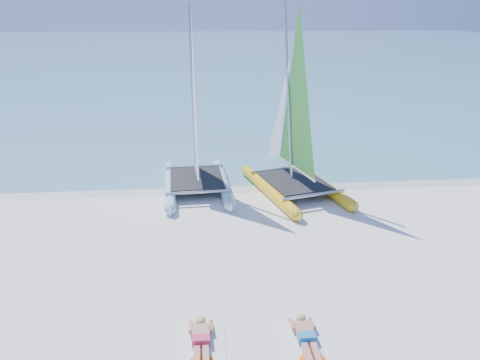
% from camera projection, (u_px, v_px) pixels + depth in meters
% --- Properties ---
extents(ground, '(140.00, 140.00, 0.00)m').
position_uv_depth(ground, '(278.00, 256.00, 13.15)').
color(ground, silver).
rests_on(ground, ground).
extents(sea, '(140.00, 115.00, 0.01)m').
position_uv_depth(sea, '(211.00, 51.00, 71.91)').
color(sea, '#71AEBC').
rests_on(sea, ground).
extents(wet_sand_strip, '(140.00, 1.40, 0.01)m').
position_uv_depth(wet_sand_strip, '(255.00, 185.00, 18.28)').
color(wet_sand_strip, silver).
rests_on(wet_sand_strip, ground).
extents(catamaran_blue, '(2.70, 5.21, 6.94)m').
position_uv_depth(catamaran_blue, '(195.00, 136.00, 17.34)').
color(catamaran_blue, '#ABC2E1').
rests_on(catamaran_blue, ground).
extents(catamaran_yellow, '(3.77, 5.78, 7.17)m').
position_uv_depth(catamaran_yellow, '(290.00, 130.00, 17.36)').
color(catamaran_yellow, yellow).
rests_on(catamaran_yellow, ground).
extents(towel_a, '(1.00, 1.85, 0.02)m').
position_uv_depth(towel_a, '(201.00, 353.00, 9.47)').
color(towel_a, white).
rests_on(towel_a, ground).
extents(sunbather_a, '(0.37, 1.73, 0.26)m').
position_uv_depth(sunbather_a, '(201.00, 342.00, 9.61)').
color(sunbather_a, tan).
rests_on(sunbather_a, towel_a).
extents(towel_b, '(1.00, 1.85, 0.02)m').
position_uv_depth(towel_b, '(309.00, 350.00, 9.56)').
color(towel_b, white).
rests_on(towel_b, ground).
extents(sunbather_b, '(0.37, 1.73, 0.26)m').
position_uv_depth(sunbather_b, '(307.00, 339.00, 9.70)').
color(sunbather_b, tan).
rests_on(sunbather_b, towel_b).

